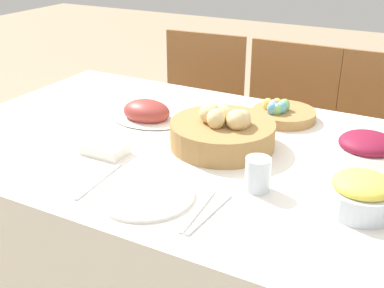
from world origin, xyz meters
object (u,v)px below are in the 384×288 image
Objects in this scene: pineapple_bowl at (361,194)px; knife at (198,211)px; beet_salad_bowl at (367,150)px; fork at (98,182)px; spoon at (210,214)px; drinking_cup at (258,174)px; egg_basket at (282,113)px; ham_platter at (147,113)px; chair_far_center at (280,136)px; butter_dish at (105,149)px; dinner_plate at (146,194)px; chair_far_right at (377,155)px; bread_basket at (223,132)px; chair_far_left at (195,119)px.

pineapple_bowl reaches higher than knife.
beet_salad_bowl is 0.94× the size of fork.
spoon is 0.17m from drinking_cup.
egg_basket reaches higher than ham_platter.
chair_far_center is 0.59m from egg_basket.
egg_basket is 0.50m from drinking_cup.
beet_salad_bowl is 1.40× the size of butter_dish.
ham_platter is 0.72m from beet_salad_bowl.
pineapple_bowl is 0.72m from butter_dish.
pineapple_bowl is at bearing 20.95° from dinner_plate.
pineapple_bowl is at bearing -87.14° from chair_far_right.
egg_basket is 0.66m from dinner_plate.
ham_platter is at bearing 102.21° from fork.
beet_salad_bowl is at bearing 1.32° from ham_platter.
chair_far_center is 4.54× the size of knife.
beet_salad_bowl is at bearing 97.00° from pineapple_bowl.
ham_platter is 1.31× the size of fork.
butter_dish is at bearing -126.67° from egg_basket.
egg_basket reaches higher than spoon.
dinner_plate is at bearing -159.05° from pineapple_bowl.
dinner_plate is at bearing -145.10° from drinking_cup.
drinking_cup is at bearing -27.91° from ham_platter.
pineapple_bowl is 0.26m from beet_salad_bowl.
bread_basket reaches higher than knife.
chair_far_left is at bearing 122.96° from bread_basket.
ham_platter is 0.28m from butter_dish.
butter_dish is at bearing -102.36° from chair_far_center.
chair_far_left is 0.79m from ham_platter.
egg_basket reaches higher than knife.
spoon is (0.18, 0.00, -0.00)m from dinner_plate.
knife is at bearing -104.20° from chair_far_right.
knife is (-0.27, -1.14, 0.28)m from chair_far_right.
ham_platter is (-0.26, -0.71, 0.30)m from chair_far_center.
knife is at bearing -81.42° from chair_far_center.
spoon is (-0.24, -1.14, 0.28)m from chair_far_right.
chair_far_left is 0.98m from bread_basket.
bread_basket reaches higher than butter_dish.
egg_basket is 0.47m from ham_platter.
chair_far_center reaches higher than pineapple_bowl.
chair_far_center is 0.85m from bread_basket.
chair_far_right is 0.43m from chair_far_center.
chair_far_center reaches higher than beet_salad_bowl.
knife is at bearing -117.44° from drinking_cup.
dinner_plate is at bearing -101.68° from egg_basket.
drinking_cup is 0.47m from butter_dish.
beet_salad_bowl is at bearing 12.46° from bread_basket.
pineapple_bowl is (0.43, -0.17, -0.00)m from bread_basket.
chair_far_right is 0.64m from egg_basket.
butter_dish is at bearing 117.39° from fork.
drinking_cup reaches higher than dinner_plate.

